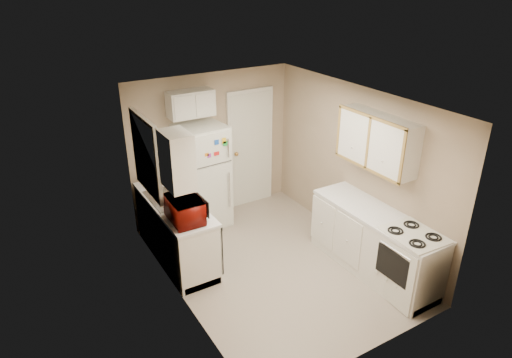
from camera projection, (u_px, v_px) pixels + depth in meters
floor at (274, 264)px, 6.52m from camera, size 3.80×3.80×0.00m
ceiling at (277, 100)px, 5.51m from camera, size 3.80×3.80×0.00m
wall_left at (176, 216)px, 5.36m from camera, size 3.80×3.80×0.00m
wall_right at (356, 168)px, 6.67m from camera, size 3.80×3.80×0.00m
wall_back at (212, 146)px, 7.49m from camera, size 2.80×2.80×0.00m
wall_front at (380, 261)px, 4.53m from camera, size 2.80×2.80×0.00m
left_counter at (176, 230)px, 6.52m from camera, size 0.60×1.80×0.90m
dishwasher at (212, 241)px, 6.17m from camera, size 0.03×0.58×0.72m
sink at (170, 200)px, 6.46m from camera, size 0.54×0.74×0.16m
microwave at (185, 210)px, 5.81m from camera, size 0.57×0.33×0.38m
soap_bottle at (157, 177)px, 6.83m from camera, size 0.11×0.11×0.22m
window_blinds at (147, 155)px, 6.03m from camera, size 0.10×0.98×1.08m
upper_cabinet_left at (177, 160)px, 5.35m from camera, size 0.30×0.45×0.70m
refrigerator at (203, 176)px, 7.23m from camera, size 0.74×0.72×1.69m
cabinet_over_fridge at (191, 104)px, 6.85m from camera, size 0.70×0.30×0.40m
interior_door at (250, 149)px, 7.86m from camera, size 0.86×0.06×2.08m
right_counter at (374, 242)px, 6.22m from camera, size 0.60×2.00×0.90m
stove at (409, 267)px, 5.74m from camera, size 0.61×0.73×0.86m
upper_cabinet_right at (377, 141)px, 5.95m from camera, size 0.30×1.20×0.70m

